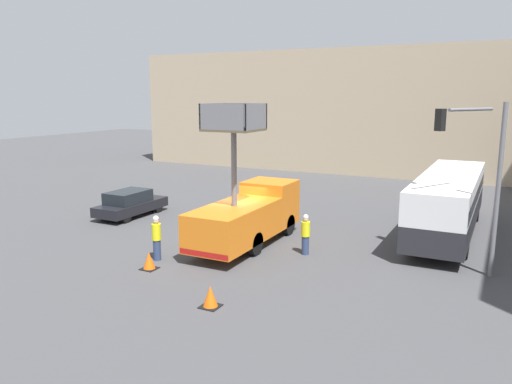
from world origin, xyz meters
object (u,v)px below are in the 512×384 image
traffic_light_pole (477,160)px  traffic_cone_near_truck (210,297)px  road_worker_directing (305,234)px  utility_truck (248,213)px  city_bus (449,199)px  parked_car_curbside (130,203)px  road_worker_near_truck (157,238)px  traffic_cone_mid_road (149,261)px

traffic_light_pole → traffic_cone_near_truck: bearing=-133.3°
road_worker_directing → traffic_cone_near_truck: bearing=117.4°
road_worker_directing → utility_truck: bearing=30.1°
traffic_light_pole → traffic_cone_near_truck: size_ratio=9.11×
utility_truck → city_bus: (8.03, 5.96, 0.30)m
traffic_light_pole → parked_car_curbside: bearing=177.3°
utility_truck → road_worker_near_truck: (-2.36, -3.74, -0.53)m
utility_truck → city_bus: 10.01m
traffic_cone_near_truck → parked_car_curbside: 13.76m
traffic_cone_mid_road → parked_car_curbside: parked_car_curbside is taller
utility_truck → traffic_light_pole: size_ratio=1.10×
road_worker_near_truck → traffic_cone_mid_road: (0.41, -1.05, -0.64)m
road_worker_near_truck → traffic_cone_mid_road: road_worker_near_truck is taller
utility_truck → road_worker_directing: bearing=-3.9°
traffic_cone_near_truck → parked_car_curbside: bearing=141.4°
city_bus → traffic_light_pole: 5.81m
utility_truck → traffic_cone_mid_road: bearing=-112.1°
road_worker_near_truck → road_worker_directing: bearing=-20.1°
traffic_cone_mid_road → parked_car_curbside: bearing=135.2°
traffic_cone_mid_road → utility_truck: bearing=67.9°
city_bus → traffic_light_pole: size_ratio=1.76×
utility_truck → traffic_cone_near_truck: bearing=-72.3°
parked_car_curbside → utility_truck: bearing=-11.9°
traffic_light_pole → traffic_cone_mid_road: 13.37m
road_worker_near_truck → road_worker_directing: 6.36m
road_worker_directing → traffic_cone_near_truck: road_worker_directing is taller
road_worker_near_truck → traffic_cone_near_truck: (4.52, -3.03, -0.63)m
road_worker_near_truck → traffic_cone_near_truck: size_ratio=2.65×
traffic_cone_near_truck → parked_car_curbside: parked_car_curbside is taller
road_worker_near_truck → road_worker_directing: size_ratio=1.07×
city_bus → traffic_cone_near_truck: (-5.87, -12.73, -1.46)m
road_worker_directing → traffic_cone_mid_road: 6.71m
utility_truck → traffic_light_pole: 9.90m
road_worker_directing → traffic_cone_near_truck: size_ratio=2.47×
traffic_light_pole → road_worker_near_truck: traffic_light_pole is taller
traffic_cone_mid_road → city_bus: bearing=47.1°
city_bus → traffic_cone_near_truck: city_bus is taller
road_worker_near_truck → parked_car_curbside: (-6.23, 5.55, -0.22)m
utility_truck → traffic_cone_mid_road: size_ratio=10.32×
city_bus → traffic_cone_mid_road: bearing=126.5°
utility_truck → road_worker_near_truck: bearing=-122.3°
road_worker_directing → road_worker_near_truck: bearing=67.8°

